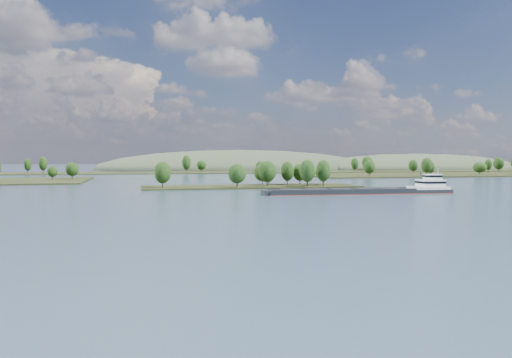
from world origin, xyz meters
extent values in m
plane|color=#374A5F|center=(0.00, 120.00, 0.00)|extent=(1800.00, 1800.00, 0.00)
cube|color=black|center=(0.00, 180.00, 0.00)|extent=(100.00, 30.00, 1.20)
cylinder|color=black|center=(23.72, 168.91, 2.62)|extent=(0.50, 0.50, 4.04)
ellipsoid|color=black|center=(23.72, 168.91, 7.75)|extent=(7.24, 7.24, 10.38)
cylinder|color=black|center=(8.06, 190.44, 2.26)|extent=(0.50, 0.50, 3.32)
ellipsoid|color=black|center=(8.06, 190.44, 6.49)|extent=(8.53, 8.53, 8.55)
cylinder|color=black|center=(6.02, 173.48, 2.52)|extent=(0.50, 0.50, 3.84)
ellipsoid|color=black|center=(6.02, 173.48, 7.41)|extent=(8.15, 8.15, 9.88)
cylinder|color=black|center=(9.76, 184.72, 2.23)|extent=(0.50, 0.50, 3.25)
ellipsoid|color=black|center=(9.76, 184.72, 6.36)|extent=(5.74, 5.74, 8.36)
cylinder|color=black|center=(-8.67, 169.90, 2.31)|extent=(0.50, 0.50, 3.42)
ellipsoid|color=black|center=(-8.67, 169.90, 6.66)|extent=(7.86, 7.86, 8.79)
cylinder|color=black|center=(-40.85, 174.43, 2.48)|extent=(0.50, 0.50, 3.77)
ellipsoid|color=black|center=(-40.85, 174.43, 7.27)|extent=(7.18, 7.18, 9.69)
cylinder|color=black|center=(19.09, 184.93, 2.46)|extent=(0.50, 0.50, 3.72)
ellipsoid|color=black|center=(19.09, 184.93, 7.18)|extent=(6.30, 6.30, 9.55)
cylinder|color=black|center=(37.29, 184.40, 2.31)|extent=(0.50, 0.50, 3.42)
ellipsoid|color=black|center=(37.29, 184.40, 6.66)|extent=(7.34, 7.34, 8.80)
cylinder|color=black|center=(32.39, 171.37, 2.59)|extent=(0.50, 0.50, 3.98)
ellipsoid|color=black|center=(32.39, 171.37, 7.65)|extent=(6.52, 6.52, 10.23)
cylinder|color=black|center=(26.24, 187.28, 2.27)|extent=(0.50, 0.50, 3.33)
ellipsoid|color=black|center=(26.24, 187.28, 6.50)|extent=(7.06, 7.06, 8.56)
cylinder|color=black|center=(-90.04, 271.78, 2.47)|extent=(0.50, 0.50, 3.33)
ellipsoid|color=black|center=(-90.04, 271.78, 6.70)|extent=(7.66, 7.66, 8.56)
cylinder|color=black|center=(-100.79, 268.85, 2.09)|extent=(0.50, 0.50, 2.58)
ellipsoid|color=black|center=(-100.79, 268.85, 5.38)|extent=(5.69, 5.69, 6.65)
cube|color=black|center=(230.00, 300.00, 0.00)|extent=(320.00, 90.00, 1.60)
cylinder|color=black|center=(103.25, 269.02, 2.62)|extent=(0.50, 0.50, 3.63)
ellipsoid|color=black|center=(103.25, 269.02, 7.23)|extent=(8.05, 8.05, 9.34)
cylinder|color=black|center=(260.48, 335.25, 2.95)|extent=(0.50, 0.50, 4.29)
ellipsoid|color=black|center=(260.48, 335.25, 8.40)|extent=(9.10, 9.10, 11.03)
cylinder|color=black|center=(198.54, 279.45, 2.34)|extent=(0.50, 0.50, 3.07)
ellipsoid|color=black|center=(198.54, 279.45, 6.25)|extent=(9.98, 9.98, 7.91)
cylinder|color=black|center=(146.04, 266.83, 2.91)|extent=(0.50, 0.50, 4.21)
ellipsoid|color=black|center=(146.04, 266.83, 8.26)|extent=(7.82, 7.82, 10.83)
cylinder|color=black|center=(158.07, 280.78, 2.41)|extent=(0.50, 0.50, 3.23)
ellipsoid|color=black|center=(158.07, 280.78, 6.51)|extent=(5.81, 5.81, 8.29)
cylinder|color=black|center=(163.52, 314.00, 2.62)|extent=(0.50, 0.50, 3.65)
ellipsoid|color=black|center=(163.52, 314.00, 7.26)|extent=(7.49, 7.49, 9.38)
cylinder|color=black|center=(245.65, 329.93, 2.68)|extent=(0.50, 0.50, 3.77)
ellipsoid|color=black|center=(245.65, 329.93, 7.47)|extent=(6.08, 6.08, 9.69)
cube|color=black|center=(0.00, 400.00, 0.00)|extent=(900.00, 60.00, 1.20)
cylinder|color=black|center=(-140.69, 400.11, 2.61)|extent=(0.50, 0.50, 4.02)
ellipsoid|color=black|center=(-140.69, 400.11, 7.73)|extent=(5.84, 5.84, 10.34)
cylinder|color=black|center=(143.96, 381.90, 2.65)|extent=(0.50, 0.50, 4.10)
ellipsoid|color=black|center=(143.96, 381.90, 7.87)|extent=(6.91, 6.91, 10.56)
cylinder|color=black|center=(4.15, 403.06, 2.33)|extent=(0.50, 0.50, 3.46)
ellipsoid|color=black|center=(4.15, 403.06, 6.72)|extent=(8.37, 8.37, 8.89)
cylinder|color=black|center=(171.79, 413.71, 2.93)|extent=(0.50, 0.50, 4.66)
ellipsoid|color=black|center=(171.79, 413.71, 8.85)|extent=(10.75, 10.75, 11.97)
cylinder|color=black|center=(-128.11, 396.48, 2.86)|extent=(0.50, 0.50, 4.52)
ellipsoid|color=black|center=(-128.11, 396.48, 8.60)|extent=(6.63, 6.63, 11.61)
cylinder|color=black|center=(55.49, 389.59, 2.19)|extent=(0.50, 0.50, 3.17)
ellipsoid|color=black|center=(55.49, 389.59, 6.22)|extent=(7.29, 7.29, 8.15)
cylinder|color=black|center=(-11.32, 380.15, 3.09)|extent=(0.50, 0.50, 4.98)
ellipsoid|color=black|center=(-11.32, 380.15, 9.42)|extent=(7.34, 7.34, 12.80)
ellipsoid|color=#394530|center=(260.00, 470.00, 0.00)|extent=(260.00, 140.00, 36.00)
ellipsoid|color=#394530|center=(60.00, 500.00, 0.00)|extent=(320.00, 160.00, 44.00)
cube|color=black|center=(31.33, 129.45, 0.45)|extent=(72.56, 13.19, 1.98)
cube|color=maroon|center=(31.33, 129.45, 0.05)|extent=(72.75, 13.39, 0.23)
cube|color=black|center=(24.39, 134.28, 1.71)|extent=(55.85, 3.61, 0.72)
cube|color=black|center=(23.87, 125.46, 1.71)|extent=(55.85, 3.61, 0.72)
cube|color=black|center=(24.13, 129.87, 1.58)|extent=(54.50, 11.25, 0.27)
cube|color=black|center=(4.32, 131.02, 1.85)|extent=(8.53, 7.85, 0.32)
cube|color=black|center=(14.22, 130.45, 1.85)|extent=(8.53, 7.85, 0.32)
cube|color=black|center=(24.13, 129.87, 1.85)|extent=(8.53, 7.85, 0.32)
cube|color=black|center=(34.03, 129.29, 1.85)|extent=(8.53, 7.85, 0.32)
cube|color=black|center=(43.94, 128.72, 1.85)|extent=(8.53, 7.85, 0.32)
cube|color=black|center=(-5.14, 131.57, 0.81)|extent=(3.17, 8.26, 1.80)
cylinder|color=black|center=(-4.23, 131.52, 2.07)|extent=(0.23, 0.23, 1.98)
cube|color=white|center=(59.25, 127.83, 1.98)|extent=(14.91, 9.48, 1.08)
cube|color=white|center=(60.15, 127.78, 3.79)|extent=(9.42, 7.73, 2.71)
cube|color=black|center=(60.15, 127.78, 4.15)|extent=(9.61, 7.92, 0.81)
cube|color=white|center=(61.05, 127.72, 6.13)|extent=(5.72, 5.72, 1.98)
cube|color=black|center=(61.05, 127.72, 6.49)|extent=(5.91, 5.91, 0.72)
cube|color=white|center=(61.05, 127.72, 7.22)|extent=(6.10, 6.10, 0.18)
cylinder|color=white|center=(63.30, 127.59, 8.30)|extent=(0.19, 0.19, 2.35)
cylinder|color=black|center=(57.60, 130.63, 7.40)|extent=(0.48, 0.48, 1.08)
camera|label=1|loc=(-50.93, -46.06, 13.95)|focal=35.00mm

